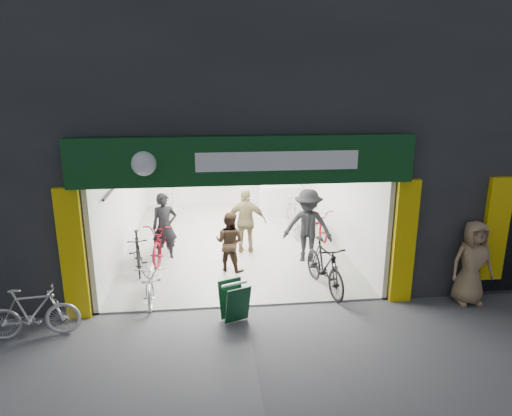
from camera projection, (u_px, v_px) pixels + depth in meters
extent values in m
plane|color=#56565B|center=(245.00, 307.00, 9.32)|extent=(60.00, 60.00, 0.00)
cube|color=#232326|center=(264.00, 32.00, 12.65)|extent=(16.00, 10.00, 4.50)
cube|color=#232326|center=(38.00, 179.00, 13.04)|extent=(5.00, 10.00, 3.50)
cube|color=#232326|center=(422.00, 170.00, 14.26)|extent=(6.00, 10.00, 3.50)
cube|color=#9E9E99|center=(233.00, 240.00, 13.14)|extent=(6.00, 8.00, 0.04)
cube|color=silver|center=(225.00, 162.00, 16.63)|extent=(6.00, 0.20, 3.20)
cube|color=silver|center=(124.00, 190.00, 12.40)|extent=(0.10, 8.00, 3.20)
cube|color=silver|center=(335.00, 184.00, 13.02)|extent=(0.10, 8.00, 3.20)
cube|color=white|center=(231.00, 127.00, 12.26)|extent=(6.00, 8.00, 0.10)
cube|color=black|center=(243.00, 142.00, 8.51)|extent=(6.00, 0.30, 0.30)
cube|color=#0C3612|center=(245.00, 160.00, 8.38)|extent=(6.40, 0.25, 0.90)
cube|color=white|center=(278.00, 161.00, 8.31)|extent=(3.00, 0.02, 0.35)
cube|color=#E9B40C|center=(73.00, 255.00, 8.56)|extent=(0.45, 0.12, 2.60)
cube|color=#E9B40C|center=(404.00, 242.00, 9.25)|extent=(0.45, 0.12, 2.60)
cube|color=#E9B40C|center=(496.00, 229.00, 9.40)|extent=(0.50, 0.12, 2.20)
cylinder|color=black|center=(124.00, 176.00, 11.70)|extent=(0.06, 5.00, 0.06)
cube|color=silver|center=(281.00, 201.00, 15.59)|extent=(1.40, 0.60, 1.00)
cube|color=white|center=(239.00, 144.00, 9.60)|extent=(1.30, 0.35, 0.04)
cube|color=white|center=(234.00, 134.00, 11.33)|extent=(1.30, 0.35, 0.04)
cube|color=white|center=(230.00, 127.00, 13.05)|extent=(1.30, 0.35, 0.04)
cube|color=white|center=(227.00, 121.00, 14.77)|extent=(1.30, 0.35, 0.04)
imported|color=silver|center=(151.00, 279.00, 9.57)|extent=(0.69, 1.70, 0.87)
imported|color=black|center=(138.00, 252.00, 10.97)|extent=(0.71, 1.63, 0.95)
imported|color=maroon|center=(164.00, 239.00, 11.71)|extent=(1.01, 2.10, 1.06)
imported|color=silver|center=(174.00, 203.00, 15.38)|extent=(0.53, 1.60, 0.95)
imported|color=black|center=(325.00, 266.00, 9.93)|extent=(0.86, 1.96, 1.14)
imported|color=maroon|center=(317.00, 222.00, 13.41)|extent=(0.77, 1.78, 0.91)
imported|color=#A5A5AA|center=(292.00, 216.00, 13.63)|extent=(0.56, 1.90, 1.14)
imported|color=#B9B9BE|center=(32.00, 313.00, 8.10)|extent=(1.65, 0.63, 0.97)
imported|color=black|center=(165.00, 227.00, 11.57)|extent=(0.72, 0.55, 1.75)
imported|color=#322216|center=(229.00, 242.00, 10.89)|extent=(0.90, 0.83, 1.48)
imported|color=black|center=(308.00, 226.00, 11.37)|extent=(1.39, 1.07, 1.90)
imported|color=olive|center=(246.00, 221.00, 11.98)|extent=(1.09, 0.55, 1.79)
imported|color=#937655|center=(472.00, 263.00, 9.28)|extent=(0.88, 0.59, 1.77)
cube|color=#0D351D|center=(238.00, 305.00, 8.57)|extent=(0.52, 0.35, 0.74)
cube|color=#0D351D|center=(231.00, 298.00, 8.84)|extent=(0.52, 0.35, 0.74)
cube|color=white|center=(234.00, 284.00, 8.61)|extent=(0.49, 0.23, 0.04)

